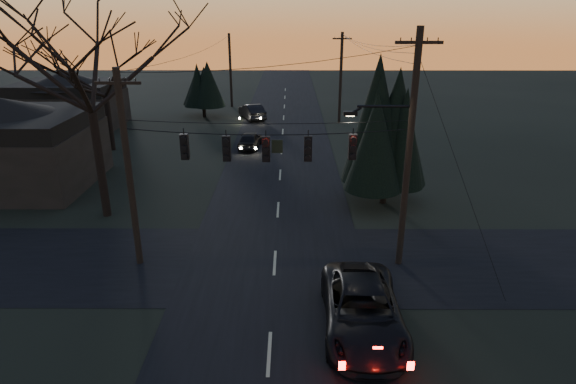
{
  "coord_description": "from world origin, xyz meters",
  "views": [
    {
      "loc": [
        0.68,
        -8.81,
        10.63
      ],
      "look_at": [
        0.59,
        9.66,
        3.52
      ],
      "focal_mm": 30.0,
      "sensor_mm": 36.0,
      "label": 1
    }
  ],
  "objects_px": {
    "evergreen_right": "(388,131)",
    "bare_tree_left": "(86,66)",
    "utility_pole_right": "(398,263)",
    "sedan_oncoming_b": "(252,112)",
    "utility_pole_left": "(140,263)",
    "utility_pole_far_l": "(232,107)",
    "utility_pole_far_r": "(339,122)",
    "suv_near": "(362,310)",
    "sedan_oncoming_a": "(250,140)"
  },
  "relations": [
    {
      "from": "utility_pole_right",
      "to": "utility_pole_left",
      "type": "height_order",
      "value": "utility_pole_right"
    },
    {
      "from": "utility_pole_far_r",
      "to": "sedan_oncoming_a",
      "type": "xyz_separation_m",
      "value": [
        -8.05,
        -9.31,
        0.66
      ]
    },
    {
      "from": "evergreen_right",
      "to": "utility_pole_left",
      "type": "bearing_deg",
      "value": -149.56
    },
    {
      "from": "bare_tree_left",
      "to": "evergreen_right",
      "type": "distance_m",
      "value": 15.95
    },
    {
      "from": "evergreen_right",
      "to": "sedan_oncoming_b",
      "type": "relative_size",
      "value": 1.6
    },
    {
      "from": "utility_pole_far_l",
      "to": "utility_pole_far_r",
      "type": "bearing_deg",
      "value": -34.82
    },
    {
      "from": "utility_pole_far_r",
      "to": "sedan_oncoming_b",
      "type": "bearing_deg",
      "value": 170.41
    },
    {
      "from": "evergreen_right",
      "to": "suv_near",
      "type": "xyz_separation_m",
      "value": [
        -2.88,
        -11.8,
        -3.44
      ]
    },
    {
      "from": "bare_tree_left",
      "to": "utility_pole_right",
      "type": "bearing_deg",
      "value": -19.4
    },
    {
      "from": "utility_pole_right",
      "to": "sedan_oncoming_b",
      "type": "bearing_deg",
      "value": 106.45
    },
    {
      "from": "evergreen_right",
      "to": "sedan_oncoming_a",
      "type": "xyz_separation_m",
      "value": [
        -8.63,
        11.59,
        -3.59
      ]
    },
    {
      "from": "utility_pole_right",
      "to": "sedan_oncoming_b",
      "type": "xyz_separation_m",
      "value": [
        -8.7,
        29.47,
        0.75
      ]
    },
    {
      "from": "utility_pole_far_r",
      "to": "bare_tree_left",
      "type": "bearing_deg",
      "value": -123.05
    },
    {
      "from": "sedan_oncoming_a",
      "to": "sedan_oncoming_b",
      "type": "distance_m",
      "value": 10.8
    },
    {
      "from": "utility_pole_far_l",
      "to": "suv_near",
      "type": "bearing_deg",
      "value": -77.26
    },
    {
      "from": "utility_pole_left",
      "to": "utility_pole_far_l",
      "type": "bearing_deg",
      "value": 90.0
    },
    {
      "from": "utility_pole_left",
      "to": "bare_tree_left",
      "type": "bearing_deg",
      "value": 122.46
    },
    {
      "from": "suv_near",
      "to": "sedan_oncoming_b",
      "type": "xyz_separation_m",
      "value": [
        -6.4,
        34.17,
        -0.05
      ]
    },
    {
      "from": "bare_tree_left",
      "to": "evergreen_right",
      "type": "height_order",
      "value": "bare_tree_left"
    },
    {
      "from": "utility_pole_far_r",
      "to": "bare_tree_left",
      "type": "height_order",
      "value": "bare_tree_left"
    },
    {
      "from": "evergreen_right",
      "to": "sedan_oncoming_b",
      "type": "distance_m",
      "value": 24.47
    },
    {
      "from": "utility_pole_right",
      "to": "suv_near",
      "type": "height_order",
      "value": "utility_pole_right"
    },
    {
      "from": "utility_pole_far_r",
      "to": "bare_tree_left",
      "type": "distance_m",
      "value": 28.31
    },
    {
      "from": "sedan_oncoming_b",
      "to": "utility_pole_far_r",
      "type": "bearing_deg",
      "value": 148.21
    },
    {
      "from": "utility_pole_far_r",
      "to": "sedan_oncoming_a",
      "type": "distance_m",
      "value": 12.33
    },
    {
      "from": "utility_pole_far_l",
      "to": "sedan_oncoming_b",
      "type": "relative_size",
      "value": 1.75
    },
    {
      "from": "utility_pole_far_r",
      "to": "utility_pole_far_l",
      "type": "relative_size",
      "value": 1.06
    },
    {
      "from": "utility_pole_far_l",
      "to": "bare_tree_left",
      "type": "relative_size",
      "value": 0.71
    },
    {
      "from": "evergreen_right",
      "to": "sedan_oncoming_b",
      "type": "height_order",
      "value": "evergreen_right"
    },
    {
      "from": "utility_pole_left",
      "to": "utility_pole_far_l",
      "type": "relative_size",
      "value": 1.06
    },
    {
      "from": "utility_pole_right",
      "to": "utility_pole_far_l",
      "type": "relative_size",
      "value": 1.25
    },
    {
      "from": "suv_near",
      "to": "sedan_oncoming_b",
      "type": "distance_m",
      "value": 34.77
    },
    {
      "from": "utility_pole_far_l",
      "to": "evergreen_right",
      "type": "height_order",
      "value": "evergreen_right"
    },
    {
      "from": "sedan_oncoming_b",
      "to": "evergreen_right",
      "type": "bearing_deg",
      "value": 90.33
    },
    {
      "from": "sedan_oncoming_a",
      "to": "utility_pole_left",
      "type": "bearing_deg",
      "value": 85.12
    },
    {
      "from": "utility_pole_left",
      "to": "evergreen_right",
      "type": "xyz_separation_m",
      "value": [
        12.08,
        7.1,
        4.25
      ]
    },
    {
      "from": "suv_near",
      "to": "utility_pole_far_r",
      "type": "bearing_deg",
      "value": 87.32
    },
    {
      "from": "utility_pole_right",
      "to": "sedan_oncoming_b",
      "type": "distance_m",
      "value": 30.74
    },
    {
      "from": "utility_pole_right",
      "to": "utility_pole_far_r",
      "type": "bearing_deg",
      "value": 90.0
    },
    {
      "from": "utility_pole_left",
      "to": "suv_near",
      "type": "relative_size",
      "value": 1.46
    },
    {
      "from": "utility_pole_far_r",
      "to": "evergreen_right",
      "type": "height_order",
      "value": "evergreen_right"
    },
    {
      "from": "bare_tree_left",
      "to": "evergreen_right",
      "type": "xyz_separation_m",
      "value": [
        15.4,
        1.88,
        -3.69
      ]
    },
    {
      "from": "sedan_oncoming_a",
      "to": "sedan_oncoming_b",
      "type": "xyz_separation_m",
      "value": [
        -0.65,
        10.78,
        0.1
      ]
    },
    {
      "from": "suv_near",
      "to": "sedan_oncoming_a",
      "type": "relative_size",
      "value": 1.51
    },
    {
      "from": "utility_pole_far_r",
      "to": "evergreen_right",
      "type": "relative_size",
      "value": 1.16
    },
    {
      "from": "utility_pole_right",
      "to": "sedan_oncoming_b",
      "type": "relative_size",
      "value": 2.19
    },
    {
      "from": "utility_pole_far_l",
      "to": "sedan_oncoming_a",
      "type": "bearing_deg",
      "value": -78.74
    },
    {
      "from": "evergreen_right",
      "to": "bare_tree_left",
      "type": "bearing_deg",
      "value": -173.05
    },
    {
      "from": "evergreen_right",
      "to": "sedan_oncoming_a",
      "type": "relative_size",
      "value": 1.9
    },
    {
      "from": "suv_near",
      "to": "sedan_oncoming_b",
      "type": "bearing_deg",
      "value": 101.95
    }
  ]
}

